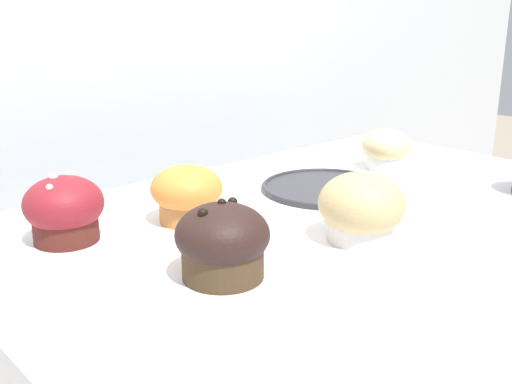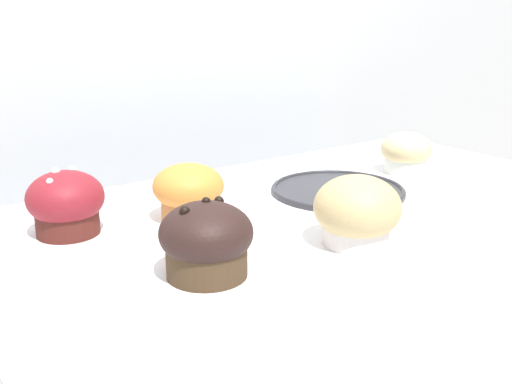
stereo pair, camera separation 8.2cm
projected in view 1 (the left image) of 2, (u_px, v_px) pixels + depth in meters
wall_back at (124, 136)px, 1.31m from camera, size 3.20×0.10×1.80m
muffin_front_center at (361, 209)px, 0.76m from camera, size 0.11×0.11×0.09m
muffin_back_left at (386, 149)px, 1.11m from camera, size 0.09×0.09×0.07m
muffin_back_right at (187, 193)px, 0.83m from camera, size 0.10×0.10×0.08m
muffin_front_left at (64, 210)px, 0.76m from camera, size 0.10×0.10×0.09m
muffin_front_right at (223, 242)px, 0.65m from camera, size 0.10×0.10×0.09m
serving_plate at (327, 187)px, 0.98m from camera, size 0.22×0.22×0.01m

